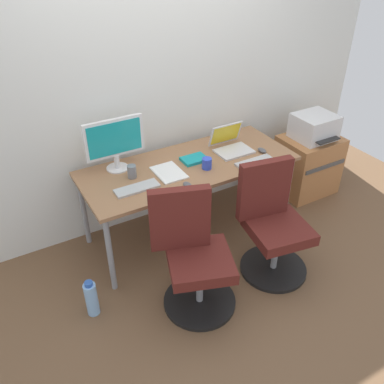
{
  "coord_description": "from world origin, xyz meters",
  "views": [
    {
      "loc": [
        -1.44,
        -2.57,
        2.4
      ],
      "look_at": [
        0.0,
        -0.05,
        0.46
      ],
      "focal_mm": 38.25,
      "sensor_mm": 36.0,
      "label": 1
    }
  ],
  "objects_px": {
    "side_cabinet": "(307,165)",
    "water_bottle_on_floor": "(91,298)",
    "office_chair_left": "(193,257)",
    "office_chair_right": "(272,225)",
    "desktop_monitor": "(115,141)",
    "coffee_mug": "(207,163)",
    "open_laptop": "(231,144)",
    "printer": "(314,127)"
  },
  "relations": [
    {
      "from": "side_cabinet",
      "to": "water_bottle_on_floor",
      "type": "bearing_deg",
      "value": -169.08
    },
    {
      "from": "office_chair_left",
      "to": "office_chair_right",
      "type": "relative_size",
      "value": 1.0
    },
    {
      "from": "desktop_monitor",
      "to": "coffee_mug",
      "type": "height_order",
      "value": "desktop_monitor"
    },
    {
      "from": "office_chair_right",
      "to": "office_chair_left",
      "type": "bearing_deg",
      "value": -179.78
    },
    {
      "from": "desktop_monitor",
      "to": "coffee_mug",
      "type": "distance_m",
      "value": 0.75
    },
    {
      "from": "open_laptop",
      "to": "coffee_mug",
      "type": "distance_m",
      "value": 0.39
    },
    {
      "from": "water_bottle_on_floor",
      "to": "office_chair_left",
      "type": "bearing_deg",
      "value": -19.38
    },
    {
      "from": "water_bottle_on_floor",
      "to": "open_laptop",
      "type": "xyz_separation_m",
      "value": [
        1.51,
        0.51,
        0.62
      ]
    },
    {
      "from": "office_chair_left",
      "to": "office_chair_right",
      "type": "height_order",
      "value": "same"
    },
    {
      "from": "office_chair_left",
      "to": "side_cabinet",
      "type": "distance_m",
      "value": 1.92
    },
    {
      "from": "office_chair_left",
      "to": "coffee_mug",
      "type": "xyz_separation_m",
      "value": [
        0.46,
        0.58,
        0.33
      ]
    },
    {
      "from": "coffee_mug",
      "to": "side_cabinet",
      "type": "bearing_deg",
      "value": 6.0
    },
    {
      "from": "open_laptop",
      "to": "coffee_mug",
      "type": "height_order",
      "value": "open_laptop"
    },
    {
      "from": "printer",
      "to": "open_laptop",
      "type": "xyz_separation_m",
      "value": [
        -0.96,
        0.04,
        0.04
      ]
    },
    {
      "from": "printer",
      "to": "desktop_monitor",
      "type": "xyz_separation_m",
      "value": [
        -1.94,
        0.22,
        0.24
      ]
    },
    {
      "from": "office_chair_right",
      "to": "open_laptop",
      "type": "xyz_separation_m",
      "value": [
        0.1,
        0.76,
        0.34
      ]
    },
    {
      "from": "water_bottle_on_floor",
      "to": "desktop_monitor",
      "type": "xyz_separation_m",
      "value": [
        0.53,
        0.7,
        0.81
      ]
    },
    {
      "from": "office_chair_right",
      "to": "coffee_mug",
      "type": "bearing_deg",
      "value": 113.13
    },
    {
      "from": "printer",
      "to": "desktop_monitor",
      "type": "relative_size",
      "value": 0.83
    },
    {
      "from": "printer",
      "to": "desktop_monitor",
      "type": "height_order",
      "value": "desktop_monitor"
    },
    {
      "from": "office_chair_left",
      "to": "office_chair_right",
      "type": "distance_m",
      "value": 0.71
    },
    {
      "from": "desktop_monitor",
      "to": "open_laptop",
      "type": "xyz_separation_m",
      "value": [
        0.98,
        -0.18,
        -0.2
      ]
    },
    {
      "from": "side_cabinet",
      "to": "water_bottle_on_floor",
      "type": "xyz_separation_m",
      "value": [
        -2.47,
        -0.48,
        -0.16
      ]
    },
    {
      "from": "office_chair_left",
      "to": "desktop_monitor",
      "type": "distance_m",
      "value": 1.1
    },
    {
      "from": "office_chair_left",
      "to": "coffee_mug",
      "type": "height_order",
      "value": "office_chair_left"
    },
    {
      "from": "office_chair_left",
      "to": "water_bottle_on_floor",
      "type": "xyz_separation_m",
      "value": [
        -0.7,
        0.25,
        -0.28
      ]
    },
    {
      "from": "side_cabinet",
      "to": "desktop_monitor",
      "type": "xyz_separation_m",
      "value": [
        -1.94,
        0.22,
        0.66
      ]
    },
    {
      "from": "side_cabinet",
      "to": "coffee_mug",
      "type": "distance_m",
      "value": 1.39
    },
    {
      "from": "office_chair_left",
      "to": "printer",
      "type": "bearing_deg",
      "value": 22.15
    },
    {
      "from": "side_cabinet",
      "to": "printer",
      "type": "bearing_deg",
      "value": -90.0
    },
    {
      "from": "coffee_mug",
      "to": "desktop_monitor",
      "type": "bearing_deg",
      "value": 150.56
    },
    {
      "from": "office_chair_left",
      "to": "office_chair_right",
      "type": "xyz_separation_m",
      "value": [
        0.71,
        0.0,
        0.0
      ]
    },
    {
      "from": "side_cabinet",
      "to": "coffee_mug",
      "type": "xyz_separation_m",
      "value": [
        -1.31,
        -0.14,
        0.45
      ]
    },
    {
      "from": "office_chair_right",
      "to": "desktop_monitor",
      "type": "relative_size",
      "value": 1.96
    },
    {
      "from": "printer",
      "to": "coffee_mug",
      "type": "relative_size",
      "value": 4.35
    },
    {
      "from": "open_laptop",
      "to": "coffee_mug",
      "type": "xyz_separation_m",
      "value": [
        -0.35,
        -0.18,
        -0.01
      ]
    },
    {
      "from": "side_cabinet",
      "to": "printer",
      "type": "distance_m",
      "value": 0.42
    },
    {
      "from": "side_cabinet",
      "to": "coffee_mug",
      "type": "bearing_deg",
      "value": -174.0
    },
    {
      "from": "printer",
      "to": "water_bottle_on_floor",
      "type": "relative_size",
      "value": 1.29
    },
    {
      "from": "printer",
      "to": "open_laptop",
      "type": "bearing_deg",
      "value": 177.65
    },
    {
      "from": "office_chair_left",
      "to": "coffee_mug",
      "type": "bearing_deg",
      "value": 51.55
    },
    {
      "from": "printer",
      "to": "open_laptop",
      "type": "height_order",
      "value": "open_laptop"
    }
  ]
}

